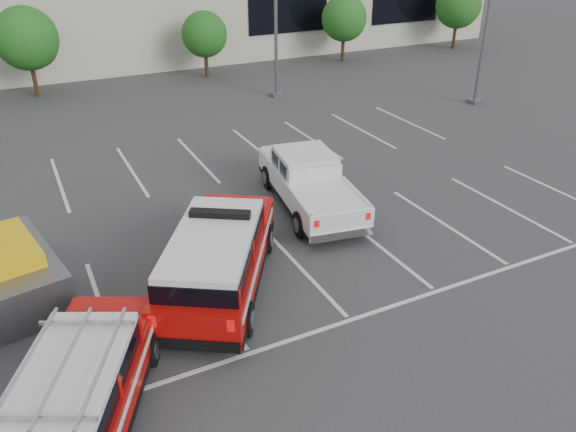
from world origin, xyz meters
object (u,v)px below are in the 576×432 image
tree_right (345,20)px  light_pole_right (490,1)px  fire_chief_suv (219,261)px  tree_far_right (459,7)px  ladder_suv (82,394)px  tree_mid_left (28,40)px  white_pickup (309,187)px  tree_mid_right (206,36)px

tree_right → light_pole_right: light_pole_right is taller
fire_chief_suv → tree_right: bearing=83.7°
tree_far_right → ladder_suv: 40.39m
tree_mid_left → light_pole_right: bearing=-29.9°
ladder_suv → light_pole_right: bearing=57.1°
white_pickup → fire_chief_suv: bearing=-134.4°
light_pole_right → ladder_suv: (-22.30, -13.27, -4.41)m
light_pole_right → fire_chief_suv: (-18.38, -10.13, -4.33)m
tree_mid_left → tree_mid_right: size_ratio=1.21×
fire_chief_suv → light_pole_right: bearing=60.8°
tree_mid_left → fire_chief_suv: size_ratio=0.79×
tree_right → fire_chief_suv: size_ratio=0.72×
tree_right → fire_chief_suv: (-17.47, -22.18, -1.92)m
tree_right → ladder_suv: size_ratio=0.84×
fire_chief_suv → tree_mid_right: bearing=103.4°
white_pickup → ladder_suv: size_ratio=1.16×
tree_right → ladder_suv: 33.20m
tree_mid_right → tree_right: size_ratio=0.90×
light_pole_right → white_pickup: bearing=-153.8°
tree_mid_left → light_pole_right: size_ratio=0.47×
tree_mid_right → white_pickup: bearing=-99.0°
tree_mid_right → tree_far_right: (20.00, 0.00, 0.54)m
tree_mid_right → ladder_suv: tree_mid_right is taller
tree_mid_right → tree_far_right: bearing=0.0°
tree_mid_left → white_pickup: bearing=-69.7°
tree_far_right → fire_chief_suv: (-27.47, -22.18, -2.19)m
tree_far_right → white_pickup: tree_far_right is taller
tree_right → white_pickup: 23.03m
tree_mid_right → light_pole_right: bearing=-47.8°
tree_right → tree_far_right: (10.00, 0.00, 0.27)m
tree_mid_left → fire_chief_suv: (2.53, -22.18, -2.19)m
tree_right → white_pickup: size_ratio=0.72×
tree_mid_right → tree_right: 10.00m
fire_chief_suv → white_pickup: bearing=68.2°
tree_far_right → fire_chief_suv: bearing=-141.1°
tree_mid_left → ladder_suv: size_ratio=0.92×
ladder_suv → tree_mid_left: bearing=113.2°
light_pole_right → tree_mid_right: bearing=132.2°
tree_mid_left → white_pickup: tree_mid_left is taller
tree_right → white_pickup: (-13.00, -18.90, -2.05)m
tree_right → ladder_suv: tree_right is taller
tree_far_right → tree_mid_left: bearing=180.0°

